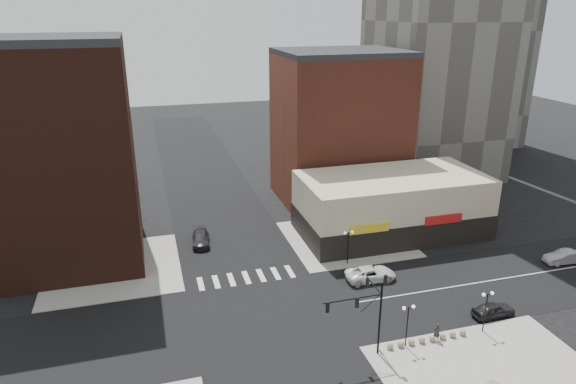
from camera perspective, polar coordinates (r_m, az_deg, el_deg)
name	(u,v)px	position (r m, az deg, el deg)	size (l,w,h in m)	color
ground	(264,318)	(51.69, -2.64, -13.76)	(240.00, 240.00, 0.00)	black
road_ew	(264,317)	(51.68, -2.64, -13.75)	(200.00, 14.00, 0.02)	black
road_ns	(264,317)	(51.68, -2.64, -13.75)	(14.00, 200.00, 0.02)	black
sidewalk_nw	(113,268)	(63.43, -18.82, -8.03)	(15.00, 15.00, 0.12)	gray
sidewalk_ne	(346,239)	(67.72, 6.47, -5.19)	(15.00, 15.00, 0.12)	gray
sidewalk_se	(496,380)	(47.50, 22.13, -18.80)	(18.00, 14.00, 0.12)	gray
building_nw	(60,159)	(63.24, -24.02, 3.37)	(16.00, 15.00, 25.00)	#381A11
building_ne_midrise	(339,130)	(78.97, 5.69, 6.90)	(18.00, 15.00, 22.00)	brown
building_ne_row	(391,209)	(69.45, 11.39, -1.90)	(24.20, 12.20, 8.00)	#BEB697
traffic_signal	(369,304)	(44.82, 8.94, -12.25)	(5.59, 3.09, 7.77)	black
street_lamp_se_a	(408,316)	(47.13, 13.19, -13.22)	(1.22, 0.32, 4.16)	black
street_lamp_se_b	(487,302)	(51.15, 21.23, -11.30)	(1.22, 0.32, 4.16)	black
street_lamp_ne	(348,239)	(60.04, 6.72, -5.21)	(1.22, 0.32, 4.16)	black
bollard_row	(427,339)	(49.70, 15.21, -15.50)	(7.93, 0.58, 0.58)	#856D5C
white_suv	(371,274)	(58.24, 9.16, -8.95)	(2.59, 5.61, 1.56)	silver
dark_sedan_east	(493,310)	(55.20, 21.86, -12.05)	(1.74, 4.33, 1.48)	black
silver_sedan	(564,257)	(69.23, 28.33, -6.38)	(1.65, 4.74, 1.56)	#9E9EA4
dark_sedan_north	(201,239)	(66.63, -9.67, -5.13)	(2.13, 5.25, 1.52)	black
pedestrian	(437,332)	(49.79, 16.19, -14.71)	(0.64, 0.42, 1.76)	#272429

